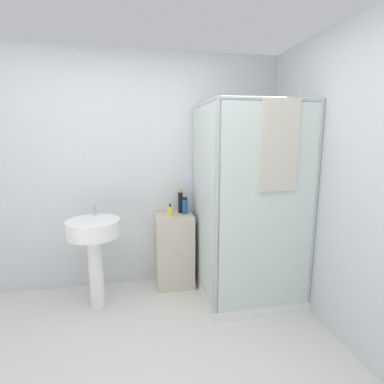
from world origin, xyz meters
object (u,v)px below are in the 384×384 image
Objects in this scene: shampoo_bottle_tall_black at (180,202)px; shampoo_bottle_blue at (185,206)px; soap_dispenser at (170,211)px; sink at (94,240)px.

shampoo_bottle_blue is (0.04, -0.05, -0.04)m from shampoo_bottle_tall_black.
soap_dispenser is 0.51× the size of shampoo_bottle_tall_black.
shampoo_bottle_tall_black is at bearing 22.11° from sink.
shampoo_bottle_tall_black reaches higher than shampoo_bottle_blue.
sink is at bearing -161.46° from shampoo_bottle_blue.
shampoo_bottle_tall_black reaches higher than soap_dispenser.
shampoo_bottle_blue is at bearing 13.10° from soap_dispenser.
soap_dispenser is at bearing -166.90° from shampoo_bottle_blue.
shampoo_bottle_tall_black is (0.87, 0.35, 0.25)m from sink.
shampoo_bottle_blue is at bearing -49.60° from shampoo_bottle_tall_black.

